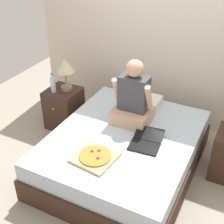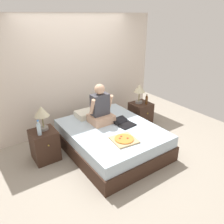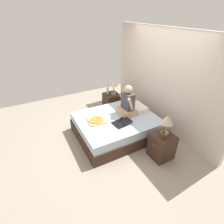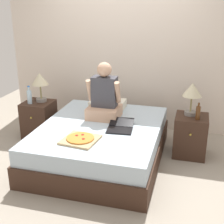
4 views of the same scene
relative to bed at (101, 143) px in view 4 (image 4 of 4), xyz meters
The scene contains 13 objects.
ground_plane 0.25m from the bed, ahead, with size 5.96×5.96×0.00m, color #9E9384.
wall_back 1.68m from the bed, 90.00° to the left, with size 3.96×0.12×2.50m, color beige.
bed is the anchor object (origin of this frame).
nightstand_left 1.25m from the bed, 158.22° to the left, with size 0.44×0.47×0.58m.
lamp_on_left_nightstand 1.40m from the bed, 155.37° to the left, with size 0.26×0.26×0.45m.
water_bottle 1.37m from the bed, 163.23° to the left, with size 0.07×0.07×0.28m.
nightstand_right 1.25m from the bed, 21.78° to the left, with size 0.44×0.47×0.58m.
lamp_on_right_nightstand 1.41m from the bed, 24.44° to the left, with size 0.26×0.26×0.45m.
beer_bottle 1.35m from the bed, 16.47° to the left, with size 0.06×0.06×0.23m.
pillow 0.78m from the bed, 98.36° to the left, with size 0.52×0.34×0.12m, color silver.
person_seated 0.63m from the bed, 97.29° to the left, with size 0.47×0.40×0.78m.
laptop 0.39m from the bed, ahead, with size 0.35×0.44×0.07m.
pizza_box 0.58m from the bed, 100.30° to the right, with size 0.44×0.44×0.05m.
Camera 4 is at (1.16, -3.64, 2.09)m, focal length 50.00 mm.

